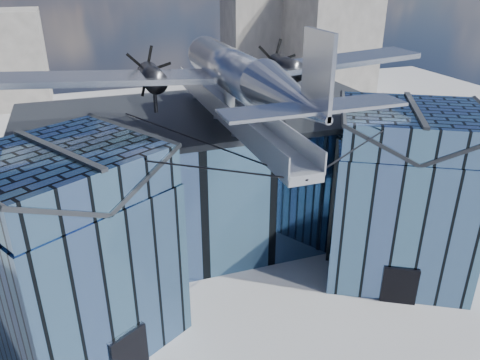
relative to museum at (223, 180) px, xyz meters
name	(u,v)px	position (x,y,z in m)	size (l,w,h in m)	color
ground_plane	(250,288)	(0.00, -5.82, -5.54)	(120.00, 120.00, 0.00)	gray
museum	(223,180)	(0.00, 0.00, 0.00)	(32.88, 24.50, 17.60)	#44668C
bg_towers	(143,36)	(1.45, 44.67, 4.47)	(77.00, 24.50, 26.00)	gray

